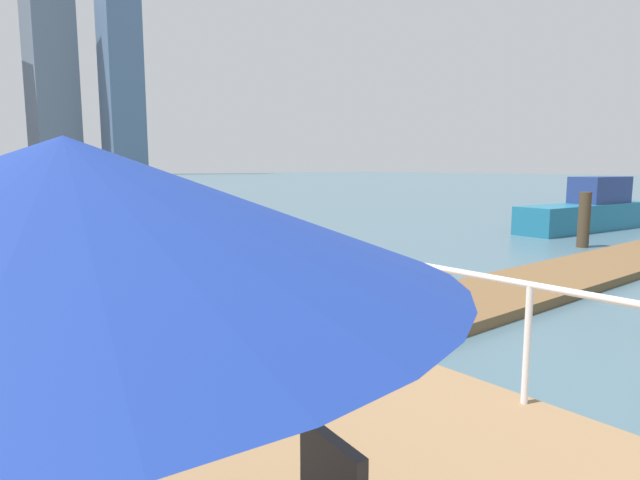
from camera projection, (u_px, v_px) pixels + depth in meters
name	position (u px, v px, depth m)	size (l,w,h in m)	color
ground_plane	(182.00, 244.00, 17.04)	(300.00, 300.00, 0.00)	#476675
floating_dock	(565.00, 276.00, 11.60)	(14.96, 2.00, 0.18)	brown
boardwalk_railing	(315.00, 264.00, 6.78)	(0.06, 28.95, 1.08)	white
dock_piling_3	(584.00, 220.00, 16.18)	(0.34, 0.34, 1.67)	#473826
moored_boat_0	(589.00, 211.00, 20.62)	(7.08, 2.14, 2.03)	#1E6B8C
patio_umbrella	(68.00, 211.00, 1.64)	(2.42, 2.42, 2.14)	#B2B2B7
skyline_tower_4	(52.00, 85.00, 146.32)	(11.12, 11.54, 48.59)	slate
skyline_tower_5	(119.00, 41.00, 148.56)	(9.28, 12.96, 73.36)	slate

